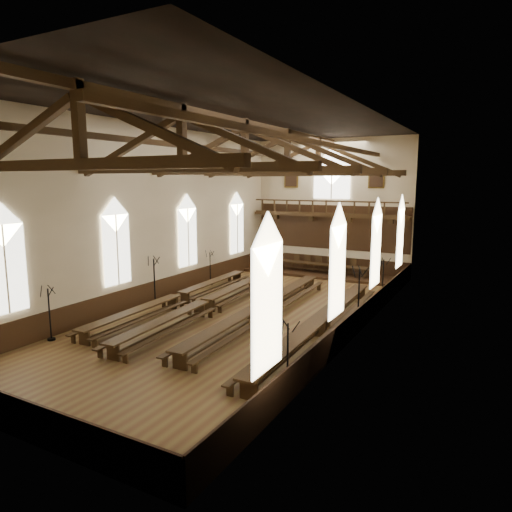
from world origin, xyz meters
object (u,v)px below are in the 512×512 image
Objects in this scene: refectory_row_d at (321,322)px; candelabrum_left_near at (50,324)px; candelabrum_right_near at (287,369)px; refectory_row_a at (179,297)px; candelabrum_left_far at (210,274)px; candelabrum_left_mid at (155,290)px; refectory_row_c at (262,307)px; candelabrum_right_far at (383,287)px; candelabrum_right_mid at (358,306)px; dais at (320,274)px; refectory_row_b at (204,304)px; high_table at (320,265)px.

candelabrum_left_near reaches higher than refectory_row_d.
refectory_row_d is 6.09× the size of candelabrum_right_near.
candelabrum_left_far reaches higher than refectory_row_a.
candelabrum_left_mid is at bearing 177.84° from refectory_row_d.
candelabrum_right_far is at bearing 55.68° from refectory_row_c.
candelabrum_left_mid is 1.18× the size of candelabrum_left_far.
candelabrum_left_mid is at bearing -169.53° from candelabrum_right_mid.
refectory_row_c is 6.36× the size of candelabrum_left_far.
refectory_row_c is 7.98m from candelabrum_right_far.
dais is 3.97× the size of candelabrum_right_mid.
refectory_row_b is 7.44m from candelabrum_left_near.
high_table is (1.75, 12.30, 0.21)m from refectory_row_b.
refectory_row_b is 5.26× the size of candelabrum_left_mid.
refectory_row_a is 12.38m from dais.
candelabrum_left_far reaches higher than refectory_row_c.
refectory_row_d is at bearing -112.75° from candelabrum_right_mid.
dais is at bearing 71.78° from refectory_row_a.
refectory_row_a is 9.81m from candelabrum_right_mid.
refectory_row_d reaches higher than dais.
dais is at bearing 96.27° from refectory_row_c.
candelabrum_left_mid is at bearing 90.00° from candelabrum_left_near.
refectory_row_d is at bearing -2.16° from candelabrum_left_mid.
candelabrum_right_mid reaches higher than candelabrum_left_far.
refectory_row_b is 5.69× the size of candelabrum_right_far.
candelabrum_right_far is (0.00, 4.98, -0.09)m from candelabrum_right_mid.
refectory_row_a is at bearing -108.22° from high_table.
dais is 4.87× the size of candelabrum_left_far.
candelabrum_left_near is at bearing -132.38° from refectory_row_c.
refectory_row_c is 2.03× the size of high_table.
refectory_row_d is (3.48, -0.82, 0.00)m from refectory_row_c.
candelabrum_right_mid is (11.10, 2.05, 0.03)m from candelabrum_left_mid.
refectory_row_d is 5.40× the size of candelabrum_left_mid.
refectory_row_a is 1.26× the size of dais.
candelabrum_right_far is at bearing 35.04° from refectory_row_a.
candelabrum_left_near is at bearing -105.81° from dais.
candelabrum_left_mid is 11.29m from candelabrum_right_mid.
high_table reaches higher than dais.
refectory_row_c is 6.62m from candelabrum_left_mid.
candelabrum_left_near is (-3.58, -6.52, 0.19)m from refectory_row_b.
refectory_row_a is 0.98× the size of refectory_row_b.
refectory_row_a is 1.96× the size of high_table.
candelabrum_left_near is at bearing -128.76° from candelabrum_right_far.
candelabrum_left_near is 14.19m from candelabrum_right_mid.
candelabrum_left_mid is 1.13× the size of candelabrum_right_near.
refectory_row_d is at bearing 32.46° from candelabrum_left_near.
refectory_row_a is 8.65m from refectory_row_d.
dais is at bearing 76.81° from high_table.
refectory_row_a is 5.83× the size of candelabrum_left_near.
refectory_row_d is 11.95m from candelabrum_left_near.
refectory_row_a is at bearing 10.55° from candelabrum_left_mid.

